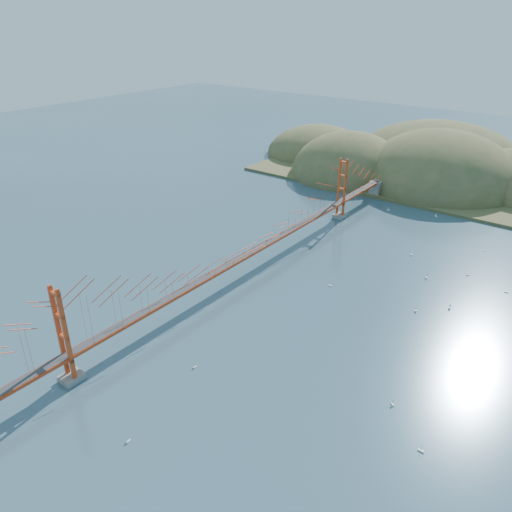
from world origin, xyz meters
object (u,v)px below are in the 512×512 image
Objects in this scene: sailboat_2 at (421,450)px; sailboat_1 at (426,277)px; bridge at (244,233)px; sailboat_0 at (195,367)px.

sailboat_2 is 0.98× the size of sailboat_1.
sailboat_2 is at bearing -25.91° from bridge.
bridge is 132.72× the size of sailboat_2.
bridge is 130.59× the size of sailboat_1.
sailboat_1 is (22.40, 16.12, -6.85)m from bridge.
bridge reaches higher than sailboat_0.
bridge reaches higher than sailboat_1.
sailboat_1 is at bearing 35.75° from bridge.
sailboat_0 is at bearing -170.93° from sailboat_2.
sailboat_1 is at bearing 70.19° from sailboat_0.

